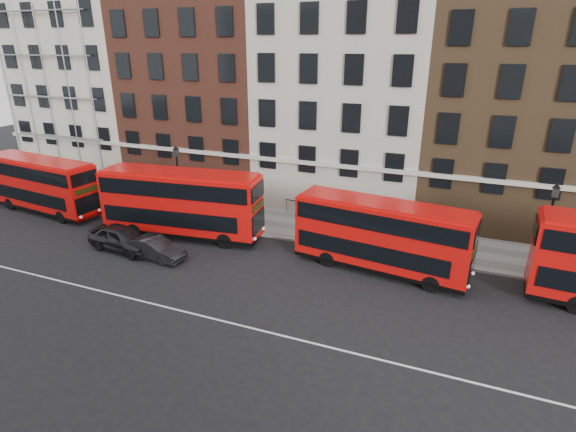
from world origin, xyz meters
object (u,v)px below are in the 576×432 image
at_px(bus_a, 41,184).
at_px(bus_c, 381,234).
at_px(bus_b, 181,202).
at_px(car_front, 155,248).
at_px(car_rear, 122,238).

relative_size(bus_a, bus_c, 1.01).
relative_size(bus_b, car_front, 2.77).
height_order(bus_a, car_rear, bus_a).
bearing_deg(bus_a, car_rear, -11.77).
bearing_deg(car_rear, bus_a, 78.25).
height_order(bus_a, bus_c, bus_a).
xyz_separation_m(bus_b, car_rear, (-2.27, -3.41, -1.65)).
xyz_separation_m(bus_b, car_front, (0.36, -3.59, -1.80)).
xyz_separation_m(bus_a, car_front, (13.22, -3.60, -1.63)).
bearing_deg(car_front, bus_b, 11.48).
xyz_separation_m(bus_a, bus_b, (12.86, -0.01, 0.17)).
distance_m(car_rear, car_front, 2.64).
bearing_deg(bus_c, car_front, -157.40).
xyz_separation_m(bus_c, car_front, (-13.18, -3.60, -1.60)).
bearing_deg(bus_b, car_rear, -130.31).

